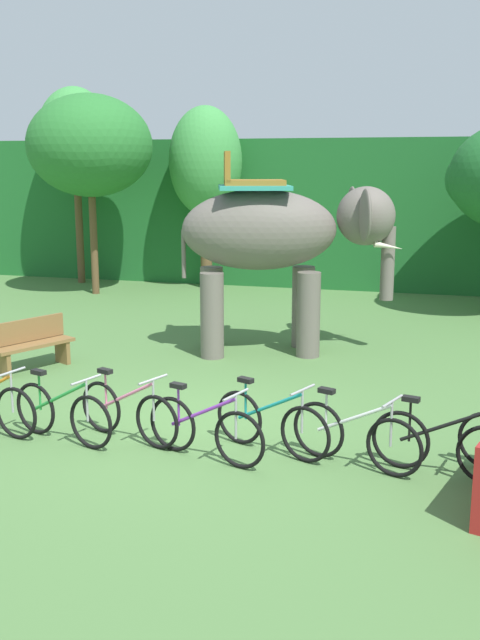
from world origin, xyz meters
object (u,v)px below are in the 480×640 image
object	(u,v)px
tree_center_left	(75,139)
bike_pink	(128,412)
elephant	(277,238)
wooden_bench	(31,343)
bike_black	(443,445)
tree_center_right	(205,163)
bike_teal	(271,423)
bike_white	(355,436)
tree_far_right	(90,146)
bike_green	(62,413)
bike_purple	(205,429)

from	to	relation	value
tree_center_left	bike_pink	world-z (taller)	tree_center_left
elephant	wooden_bench	world-z (taller)	elephant
elephant	bike_black	xyz separation A→B (m)	(3.13, -5.15, -1.82)
tree_center_right	tree_center_left	bearing A→B (deg)	-178.09
tree_center_left	wooden_bench	distance (m)	10.52
tree_center_left	bike_pink	bearing A→B (deg)	-59.97
bike_teal	bike_white	size ratio (longest dim) A/B	0.99
tree_center_right	bike_white	bearing A→B (deg)	-64.27
tree_far_right	bike_white	world-z (taller)	tree_far_right
tree_far_right	elephant	distance (m)	8.25
elephant	bike_green	world-z (taller)	elephant
tree_center_left	elephant	bearing A→B (deg)	-41.22
tree_center_left	bike_black	size ratio (longest dim) A/B	3.45
wooden_bench	bike_pink	bearing A→B (deg)	-41.48
tree_far_right	bike_purple	xyz separation A→B (m)	(6.64, -10.40, -3.65)
bike_black	tree_center_left	bearing A→B (deg)	132.28
tree_center_right	wooden_bench	world-z (taller)	tree_center_right
bike_green	bike_white	xyz separation A→B (m)	(3.77, 0.19, 0.00)
bike_green	bike_black	bearing A→B (deg)	2.15
bike_white	bike_teal	bearing A→B (deg)	171.55
bike_white	bike_black	xyz separation A→B (m)	(1.01, -0.01, 0.00)
bike_green	wooden_bench	bearing A→B (deg)	127.08
bike_purple	wooden_bench	size ratio (longest dim) A/B	1.08
bike_black	bike_teal	bearing A→B (deg)	175.30
elephant	bike_white	size ratio (longest dim) A/B	2.61
tree_center_right	bike_black	size ratio (longest dim) A/B	3.09
elephant	bike_teal	bearing A→B (deg)	-77.98
bike_purple	wooden_bench	xyz separation A→B (m)	(-4.21, 3.03, 0.09)
bike_teal	wooden_bench	xyz separation A→B (m)	(-4.94, 2.60, 0.09)
tree_center_left	bike_teal	world-z (taller)	tree_center_left
tree_center_left	elephant	distance (m)	10.35
bike_green	bike_teal	world-z (taller)	same
elephant	bike_white	bearing A→B (deg)	-67.56
bike_green	bike_black	distance (m)	4.78
tree_center_left	tree_center_right	xyz separation A→B (m)	(3.99, 0.13, -0.69)
tree_center_right	bike_green	bearing A→B (deg)	-80.68
tree_far_right	bike_green	xyz separation A→B (m)	(4.66, -10.32, -3.65)
tree_center_left	bike_purple	world-z (taller)	tree_center_left
bike_teal	bike_purple	bearing A→B (deg)	-149.73
tree_far_right	bike_green	distance (m)	11.90
tree_center_left	tree_center_right	distance (m)	4.05
wooden_bench	bike_black	bearing A→B (deg)	-21.57
tree_far_right	tree_center_right	distance (m)	3.26
tree_center_right	bike_purple	world-z (taller)	tree_center_right
tree_center_right	bike_white	distance (m)	13.65
bike_teal	bike_white	bearing A→B (deg)	-8.45
bike_purple	tree_center_right	bearing A→B (deg)	107.99
tree_center_right	wooden_bench	bearing A→B (deg)	-91.48
bike_teal	bike_white	xyz separation A→B (m)	(1.06, -0.16, 0.00)
bike_white	bike_pink	bearing A→B (deg)	178.67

